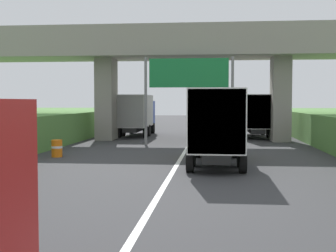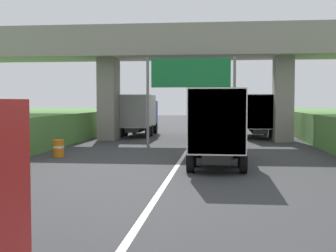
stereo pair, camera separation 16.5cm
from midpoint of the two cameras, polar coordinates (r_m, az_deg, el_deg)
The scene contains 9 objects.
lane_centre_stripe at distance 26.84m, azimuth 1.92°, elevation -3.16°, with size 0.20×101.94×0.01m, color white.
overpass_bridge at distance 34.58m, azimuth 2.82°, elevation 8.76°, with size 40.00×4.80×8.33m.
overhead_highway_sign at distance 30.42m, azimuth 2.41°, elevation 5.76°, with size 5.88×0.18×5.83m.
truck_yellow at distance 21.10m, azimuth 5.75°, elevation 0.39°, with size 2.44×7.30×3.44m.
truck_orange at distance 38.13m, azimuth 10.49°, elevation 1.54°, with size 2.44×7.30×3.44m.
truck_blue at distance 39.13m, azimuth -3.99°, elevation 1.62°, with size 2.44×7.30×3.44m.
car_black at distance 37.92m, azimuth 5.42°, elevation -0.06°, with size 1.86×4.10×1.72m.
construction_barrel_3 at distance 20.06m, azimuth -18.93°, elevation -4.13°, with size 0.57×0.57×0.90m.
construction_barrel_4 at distance 24.90m, azimuth -13.73°, elevation -2.68°, with size 0.57×0.57×0.90m.
Camera 1 is at (1.73, 4.34, 2.91)m, focal length 49.42 mm.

